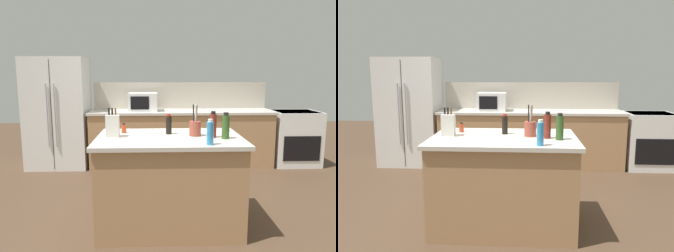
% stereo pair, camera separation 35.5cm
% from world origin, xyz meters
% --- Properties ---
extents(ground_plane, '(14.00, 14.00, 0.00)m').
position_xyz_m(ground_plane, '(0.00, 0.00, 0.00)').
color(ground_plane, '#473323').
extents(back_counter_run, '(3.06, 0.66, 0.94)m').
position_xyz_m(back_counter_run, '(0.30, 2.20, 0.47)').
color(back_counter_run, '#A87C54').
rests_on(back_counter_run, ground_plane).
extents(wall_backsplash, '(3.02, 0.03, 0.46)m').
position_xyz_m(wall_backsplash, '(0.30, 2.52, 1.17)').
color(wall_backsplash, '#B2A899').
rests_on(wall_backsplash, back_counter_run).
extents(kitchen_island, '(1.46, 0.97, 0.94)m').
position_xyz_m(kitchen_island, '(0.00, 0.00, 0.47)').
color(kitchen_island, '#A87C54').
rests_on(kitchen_island, ground_plane).
extents(refrigerator, '(0.98, 0.75, 1.82)m').
position_xyz_m(refrigerator, '(-1.76, 2.25, 0.91)').
color(refrigerator, white).
rests_on(refrigerator, ground_plane).
extents(range_oven, '(0.76, 0.65, 0.92)m').
position_xyz_m(range_oven, '(2.25, 2.20, 0.47)').
color(range_oven, white).
rests_on(range_oven, ground_plane).
extents(microwave, '(0.47, 0.39, 0.30)m').
position_xyz_m(microwave, '(-0.35, 2.20, 1.09)').
color(microwave, white).
rests_on(microwave, back_counter_run).
extents(knife_block, '(0.13, 0.10, 0.29)m').
position_xyz_m(knife_block, '(-0.57, 0.01, 1.05)').
color(knife_block, beige).
rests_on(knife_block, kitchen_island).
extents(utensil_crock, '(0.12, 0.12, 0.32)m').
position_xyz_m(utensil_crock, '(0.26, 0.03, 1.02)').
color(utensil_crock, brown).
rests_on(utensil_crock, kitchen_island).
extents(olive_oil_bottle, '(0.07, 0.07, 0.26)m').
position_xyz_m(olive_oil_bottle, '(0.54, -0.12, 1.06)').
color(olive_oil_bottle, '#2D4C1E').
rests_on(olive_oil_bottle, kitchen_island).
extents(spice_jar_paprika, '(0.05, 0.05, 0.11)m').
position_xyz_m(spice_jar_paprika, '(-0.48, 0.23, 0.99)').
color(spice_jar_paprika, '#B73D1E').
rests_on(spice_jar_paprika, kitchen_island).
extents(vinegar_bottle, '(0.07, 0.07, 0.26)m').
position_xyz_m(vinegar_bottle, '(0.43, -0.06, 1.06)').
color(vinegar_bottle, maroon).
rests_on(vinegar_bottle, kitchen_island).
extents(soy_sauce_bottle, '(0.06, 0.06, 0.21)m').
position_xyz_m(soy_sauce_bottle, '(-0.00, 0.14, 1.04)').
color(soy_sauce_bottle, black).
rests_on(soy_sauce_bottle, kitchen_island).
extents(dish_soap_bottle, '(0.06, 0.06, 0.23)m').
position_xyz_m(dish_soap_bottle, '(0.35, -0.39, 1.05)').
color(dish_soap_bottle, '#3384BC').
rests_on(dish_soap_bottle, kitchen_island).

